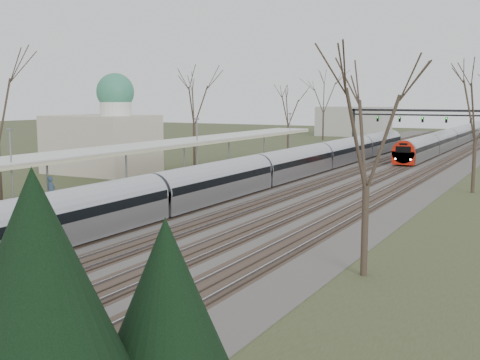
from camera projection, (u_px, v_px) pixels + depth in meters
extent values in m
cube|color=#474442|center=(356.00, 168.00, 67.40)|extent=(24.00, 160.00, 0.10)
cube|color=#4C3828|center=(306.00, 164.00, 70.22)|extent=(2.60, 160.00, 0.06)
cube|color=gray|center=(301.00, 164.00, 70.55)|extent=(0.07, 160.00, 0.12)
cube|color=gray|center=(312.00, 164.00, 69.87)|extent=(0.07, 160.00, 0.12)
cube|color=#4C3828|center=(335.00, 166.00, 68.57)|extent=(2.60, 160.00, 0.06)
cube|color=gray|center=(329.00, 165.00, 68.90)|extent=(0.07, 160.00, 0.12)
cube|color=gray|center=(341.00, 166.00, 68.22)|extent=(0.07, 160.00, 0.12)
cube|color=#4C3828|center=(365.00, 168.00, 66.92)|extent=(2.60, 160.00, 0.06)
cube|color=gray|center=(358.00, 167.00, 67.25)|extent=(0.07, 160.00, 0.12)
cube|color=gray|center=(371.00, 167.00, 66.57)|extent=(0.07, 160.00, 0.12)
cube|color=#4C3828|center=(396.00, 169.00, 65.27)|extent=(2.60, 160.00, 0.06)
cube|color=gray|center=(390.00, 168.00, 65.60)|extent=(0.07, 160.00, 0.12)
cube|color=gray|center=(403.00, 169.00, 64.92)|extent=(0.07, 160.00, 0.12)
cube|color=#4C3828|center=(429.00, 171.00, 63.62)|extent=(2.60, 160.00, 0.06)
cube|color=gray|center=(422.00, 170.00, 63.95)|extent=(0.07, 160.00, 0.12)
cube|color=gray|center=(436.00, 171.00, 63.27)|extent=(0.07, 160.00, 0.12)
cube|color=#9E9B93|center=(205.00, 176.00, 56.35)|extent=(3.50, 69.00, 1.00)
cylinder|color=slate|center=(48.00, 180.00, 39.09)|extent=(0.14, 0.14, 3.00)
cylinder|color=slate|center=(126.00, 168.00, 46.06)|extent=(0.14, 0.14, 3.00)
cylinder|color=slate|center=(184.00, 158.00, 53.03)|extent=(0.14, 0.14, 3.00)
cylinder|color=slate|center=(229.00, 151.00, 60.00)|extent=(0.14, 0.14, 3.00)
cylinder|color=slate|center=(264.00, 146.00, 66.97)|extent=(0.14, 0.14, 3.00)
cube|color=silver|center=(178.00, 142.00, 51.95)|extent=(4.10, 50.00, 0.12)
cube|color=beige|center=(178.00, 144.00, 51.97)|extent=(4.10, 50.00, 0.25)
cube|color=beige|center=(102.00, 144.00, 62.55)|extent=(10.00, 8.00, 6.00)
cylinder|color=silver|center=(116.00, 104.00, 61.04)|extent=(3.20, 3.20, 2.50)
sphere|color=#317B5B|center=(115.00, 92.00, 60.88)|extent=(3.80, 3.80, 3.80)
cube|color=black|center=(353.00, 128.00, 97.85)|extent=(0.35, 0.35, 6.00)
cube|color=black|center=(418.00, 110.00, 92.63)|extent=(21.00, 0.35, 0.35)
cube|color=black|center=(418.00, 115.00, 92.72)|extent=(21.00, 0.25, 0.25)
cube|color=black|center=(378.00, 119.00, 95.59)|extent=(0.32, 0.22, 0.85)
sphere|color=#0CFF19|center=(377.00, 117.00, 95.44)|extent=(0.16, 0.16, 0.16)
cube|color=black|center=(400.00, 119.00, 93.94)|extent=(0.32, 0.22, 0.85)
sphere|color=#0CFF19|center=(400.00, 118.00, 93.79)|extent=(0.16, 0.16, 0.16)
cube|color=black|center=(423.00, 120.00, 92.29)|extent=(0.32, 0.22, 0.85)
sphere|color=#0CFF19|center=(422.00, 118.00, 92.14)|extent=(0.16, 0.16, 0.16)
cube|color=black|center=(446.00, 120.00, 90.64)|extent=(0.32, 0.22, 0.85)
sphere|color=#0CFF19|center=(446.00, 118.00, 90.49)|extent=(0.16, 0.16, 0.16)
cube|color=black|center=(471.00, 120.00, 88.99)|extent=(0.32, 0.22, 0.85)
sphere|color=#0CFF19|center=(471.00, 119.00, 88.84)|extent=(0.16, 0.16, 0.16)
cone|color=black|center=(38.00, 317.00, 11.83)|extent=(5.20, 5.20, 6.00)
cone|color=black|center=(167.00, 322.00, 13.50)|extent=(4.00, 4.00, 4.80)
cylinder|color=#2D231C|center=(194.00, 145.00, 68.98)|extent=(0.30, 0.30, 4.95)
cylinder|color=#2D231C|center=(365.00, 232.00, 26.14)|extent=(0.30, 0.30, 4.05)
cylinder|color=#2D231C|center=(474.00, 166.00, 49.17)|extent=(0.30, 0.30, 4.50)
cube|color=#9EA1A8|center=(293.00, 168.00, 58.05)|extent=(2.55, 75.00, 1.60)
cylinder|color=#9EA1A8|center=(293.00, 161.00, 57.96)|extent=(2.60, 74.70, 2.60)
cube|color=black|center=(293.00, 160.00, 57.95)|extent=(2.62, 74.40, 0.55)
cube|color=black|center=(293.00, 177.00, 58.17)|extent=(1.80, 74.00, 0.35)
cube|color=#9EA1A8|center=(457.00, 138.00, 100.48)|extent=(2.55, 75.00, 1.60)
cylinder|color=#9EA1A8|center=(457.00, 134.00, 100.39)|extent=(2.60, 74.70, 2.60)
cube|color=black|center=(457.00, 134.00, 100.38)|extent=(2.62, 74.40, 0.55)
cube|color=#B3190A|center=(403.00, 158.00, 67.90)|extent=(2.55, 0.50, 1.50)
cylinder|color=#B3190A|center=(404.00, 152.00, 67.85)|extent=(2.60, 0.60, 2.60)
cube|color=black|center=(403.00, 149.00, 67.57)|extent=(1.70, 0.12, 0.70)
sphere|color=white|center=(395.00, 159.00, 68.14)|extent=(0.22, 0.22, 0.22)
sphere|color=white|center=(411.00, 160.00, 67.34)|extent=(0.22, 0.22, 0.22)
cube|color=black|center=(456.00, 144.00, 100.61)|extent=(1.80, 74.00, 0.35)
imported|color=#334A65|center=(51.00, 191.00, 37.94)|extent=(0.68, 0.81, 1.90)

